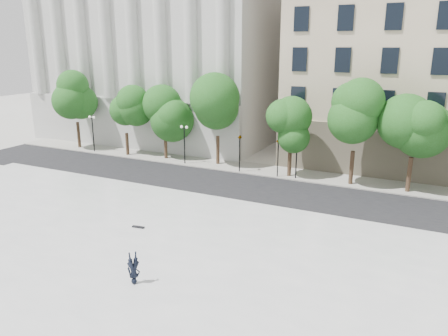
{
  "coord_description": "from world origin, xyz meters",
  "views": [
    {
      "loc": [
        16.08,
        -15.12,
        11.97
      ],
      "look_at": [
        3.85,
        10.0,
        4.11
      ],
      "focal_mm": 35.0,
      "sensor_mm": 36.0,
      "label": 1
    }
  ],
  "objects_px": {
    "person_lying": "(134,279)",
    "skateboard": "(138,227)",
    "traffic_light_west": "(240,135)",
    "traffic_light_east": "(279,139)"
  },
  "relations": [
    {
      "from": "person_lying",
      "to": "skateboard",
      "type": "distance_m",
      "value": 7.05
    },
    {
      "from": "traffic_light_east",
      "to": "skateboard",
      "type": "bearing_deg",
      "value": -103.98
    },
    {
      "from": "traffic_light_west",
      "to": "traffic_light_east",
      "type": "height_order",
      "value": "traffic_light_east"
    },
    {
      "from": "traffic_light_west",
      "to": "person_lying",
      "type": "xyz_separation_m",
      "value": [
        3.95,
        -21.83,
        -3.03
      ]
    },
    {
      "from": "traffic_light_west",
      "to": "skateboard",
      "type": "distance_m",
      "value": 16.39
    },
    {
      "from": "traffic_light_west",
      "to": "traffic_light_east",
      "type": "relative_size",
      "value": 1.0
    },
    {
      "from": "traffic_light_east",
      "to": "person_lying",
      "type": "height_order",
      "value": "traffic_light_east"
    },
    {
      "from": "traffic_light_west",
      "to": "skateboard",
      "type": "xyz_separation_m",
      "value": [
        -0.11,
        -16.07,
        -3.22
      ]
    },
    {
      "from": "traffic_light_west",
      "to": "skateboard",
      "type": "bearing_deg",
      "value": -90.38
    },
    {
      "from": "traffic_light_west",
      "to": "traffic_light_east",
      "type": "xyz_separation_m",
      "value": [
        3.9,
        0.0,
        0.01
      ]
    }
  ]
}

